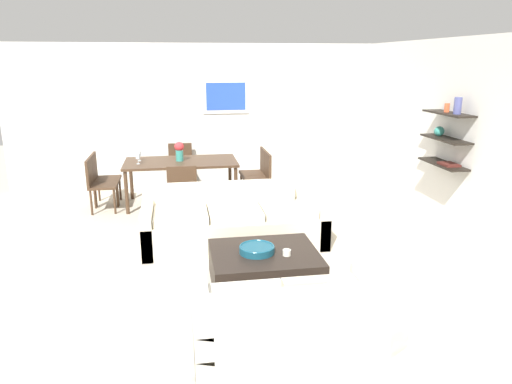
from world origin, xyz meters
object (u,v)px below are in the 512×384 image
Objects in this scene: sofa_beige at (235,223)px; candle_jar at (287,253)px; wine_glass_head at (180,149)px; dining_chair_left_near at (97,181)px; dining_chair_head at (181,164)px; wine_glass_left_near at (138,157)px; decorative_bowl at (257,249)px; dining_table at (181,165)px; dining_chair_foot at (182,189)px; dining_chair_left_far at (101,175)px; centerpiece_vase at (179,150)px; dining_chair_right_near at (261,175)px; loveseat_white at (292,326)px; wine_glass_left_far at (139,154)px; dining_chair_right_far at (257,169)px; coffee_table at (264,268)px.

candle_jar is at bearing -74.06° from sofa_beige.
candle_jar is 3.99m from wine_glass_head.
dining_chair_left_near is (-2.41, 3.15, 0.09)m from candle_jar.
candle_jar is at bearing -76.06° from dining_chair_head.
wine_glass_head reaches higher than wine_glass_left_near.
dining_chair_head is (1.35, 1.13, 0.00)m from dining_chair_left_near.
dining_table is (-0.76, 3.25, 0.26)m from decorative_bowl.
dining_table is at bearing 90.00° from dining_chair_foot.
dining_chair_left_far is 0.83m from wine_glass_left_near.
sofa_beige is 2.22m from centerpiece_vase.
wine_glass_head is at bearing 153.83° from dining_chair_right_near.
sofa_beige is 2.72× the size of dining_chair_left_near.
wine_glass_left_far is at bearing 107.79° from loveseat_white.
sofa_beige is 2.33m from dining_chair_right_far.
centerpiece_vase is (0.68, 0.14, 0.06)m from wine_glass_left_near.
dining_chair_right_far is at bearing 2.83° from wine_glass_left_far.
coffee_table is at bearing -63.70° from wine_glass_left_near.
dining_chair_right_far is (2.69, 0.00, 0.00)m from dining_chair_left_far.
centerpiece_vase is at bearing 10.06° from dining_chair_left_near.
wine_glass_left_far is (-1.54, 3.36, 0.68)m from coffee_table.
dining_chair_right_far is at bearing -9.02° from wine_glass_head.
wine_glass_left_far is (-1.36, 2.12, 0.58)m from sofa_beige.
dining_chair_foot is at bearing -140.03° from dining_chair_right_far.
dining_table is 0.73m from wine_glass_left_near.
centerpiece_vase reaches higher than decorative_bowl.
dining_chair_right_far is 5.18× the size of wine_glass_left_near.
coffee_table is at bearing -99.44° from dining_chair_right_near.
dining_chair_right_near is at bearing 79.02° from decorative_bowl.
dining_chair_head is 0.60m from wine_glass_head.
wine_glass_head reaches higher than decorative_bowl.
sofa_beige is at bearing -54.01° from wine_glass_left_near.
loveseat_white is at bearing -96.18° from dining_chair_right_far.
dining_chair_foot and dining_chair_right_far have the same top height.
wine_glass_head is 0.76m from wine_glass_left_far.
coffee_table is at bearing 89.09° from loveseat_white.
dining_chair_left_near is 1.00× the size of dining_chair_head.
dining_chair_left_near is at bearing 153.19° from dining_chair_foot.
dining_chair_foot is at bearing -90.00° from dining_chair_head.
dining_chair_head is at bearing 90.00° from dining_chair_foot.
coffee_table is 1.32× the size of dining_chair_right_far.
sofa_beige is at bearing -106.94° from dining_chair_right_far.
decorative_bowl is at bearing -58.76° from dining_chair_left_far.
wine_glass_left_far is at bearing 170.34° from dining_chair_right_near.
dining_chair_foot is 1.39m from wine_glass_head.
centerpiece_vase reaches higher than coffee_table.
dining_chair_left_far is at bearing 114.21° from loveseat_white.
decorative_bowl is at bearing -55.15° from dining_chair_left_near.
wine_glass_head is at bearing 102.96° from coffee_table.
dining_chair_foot reaches higher than candle_jar.
wine_glass_left_near reaches higher than candle_jar.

